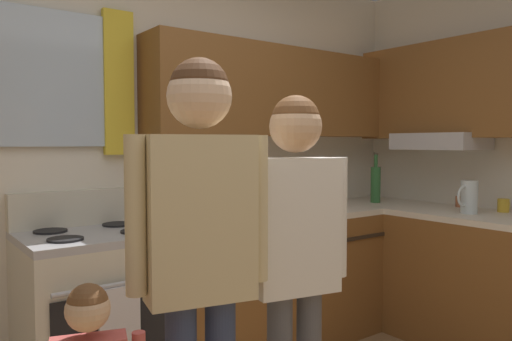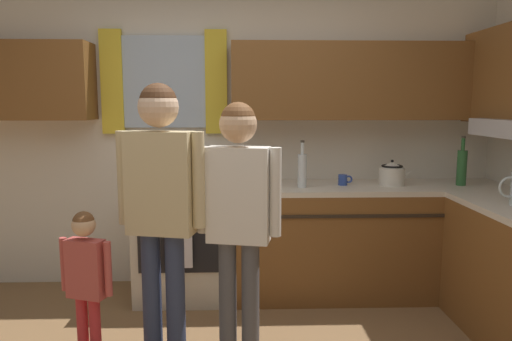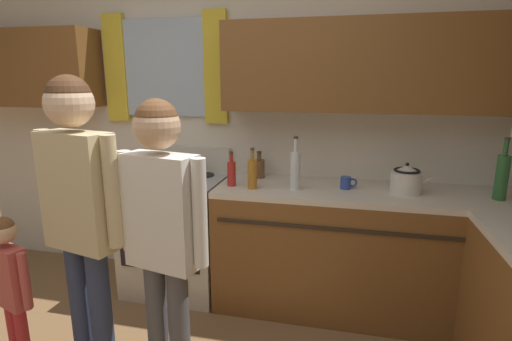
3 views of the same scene
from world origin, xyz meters
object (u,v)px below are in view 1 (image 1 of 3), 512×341
object	(u,v)px
bottle_sauce_red	(184,209)
bottle_squat_brown	(183,205)
bottle_oil_amber	(213,205)
mug_mustard_yellow	(504,205)
bottle_wine_green	(376,183)
water_pitcher	(469,197)
stove_oven	(95,313)
mug_cobalt_blue	(281,206)
cup_terracotta	(461,201)
adult_in_plaid	(295,240)
stovetop_kettle	(323,195)
bottle_tall_clear	(247,196)
adult_holding_child	(200,236)

from	to	relation	value
bottle_sauce_red	bottle_squat_brown	bearing A→B (deg)	63.39
bottle_oil_amber	mug_mustard_yellow	distance (m)	2.00
bottle_wine_green	water_pitcher	bearing A→B (deg)	-89.20
stove_oven	bottle_wine_green	distance (m)	2.29
bottle_oil_amber	mug_mustard_yellow	world-z (taller)	bottle_oil_amber
mug_cobalt_blue	water_pitcher	world-z (taller)	water_pitcher
bottle_oil_amber	cup_terracotta	xyz separation A→B (m)	(1.86, -0.44, -0.07)
bottle_squat_brown	adult_in_plaid	size ratio (longest dim) A/B	0.13
cup_terracotta	stovetop_kettle	xyz separation A→B (m)	(-0.85, 0.56, 0.06)
bottle_tall_clear	bottle_oil_amber	xyz separation A→B (m)	(-0.29, -0.05, -0.03)
mug_mustard_yellow	water_pitcher	bearing A→B (deg)	158.88
bottle_wine_green	stovetop_kettle	distance (m)	0.56
bottle_oil_amber	cup_terracotta	distance (m)	1.92
stove_oven	stovetop_kettle	xyz separation A→B (m)	(1.66, -0.02, 0.53)
adult_in_plaid	mug_mustard_yellow	bearing A→B (deg)	5.23
bottle_oil_amber	mug_cobalt_blue	bearing A→B (deg)	12.94
bottle_wine_green	cup_terracotta	world-z (taller)	bottle_wine_green
mug_cobalt_blue	stovetop_kettle	xyz separation A→B (m)	(0.38, -0.02, 0.05)
bottle_tall_clear	stovetop_kettle	distance (m)	0.73
adult_holding_child	stove_oven	bearing A→B (deg)	90.42
cup_terracotta	bottle_tall_clear	bearing A→B (deg)	162.65
water_pitcher	cup_terracotta	bearing A→B (deg)	38.26
bottle_sauce_red	bottle_oil_amber	world-z (taller)	bottle_oil_amber
bottle_wine_green	bottle_tall_clear	bearing A→B (deg)	-177.55
bottle_squat_brown	mug_cobalt_blue	size ratio (longest dim) A/B	1.79
bottle_squat_brown	stovetop_kettle	xyz separation A→B (m)	(1.04, -0.19, 0.02)
bottle_squat_brown	cup_terracotta	bearing A→B (deg)	-21.87
bottle_wine_green	water_pitcher	size ratio (longest dim) A/B	1.79
adult_holding_child	bottle_wine_green	bearing A→B (deg)	25.63
stove_oven	adult_in_plaid	size ratio (longest dim) A/B	0.71
bottle_wine_green	bottle_sauce_red	distance (m)	1.73
bottle_tall_clear	water_pitcher	distance (m)	1.48
cup_terracotta	bottle_wine_green	bearing A→B (deg)	118.30
bottle_tall_clear	bottle_wine_green	size ratio (longest dim) A/B	0.93
stove_oven	bottle_tall_clear	size ratio (longest dim) A/B	3.00
stove_oven	bottle_tall_clear	xyz separation A→B (m)	(0.93, -0.09, 0.57)
bottle_wine_green	cup_terracotta	bearing A→B (deg)	-61.70
bottle_tall_clear	mug_cobalt_blue	bearing A→B (deg)	14.88
bottle_squat_brown	bottle_tall_clear	bearing A→B (deg)	-40.49
bottle_sauce_red	adult_in_plaid	size ratio (longest dim) A/B	0.16
bottle_sauce_red	water_pitcher	world-z (taller)	bottle_sauce_red
bottle_tall_clear	bottle_wine_green	xyz separation A→B (m)	(1.28, 0.05, 0.01)
mug_mustard_yellow	bottle_sauce_red	bearing A→B (deg)	158.05
adult_in_plaid	bottle_sauce_red	bearing A→B (deg)	87.68
bottle_sauce_red	water_pitcher	size ratio (longest dim) A/B	1.12
adult_in_plaid	bottle_tall_clear	bearing A→B (deg)	64.09
adult_holding_child	adult_in_plaid	world-z (taller)	adult_holding_child
bottle_wine_green	bottle_oil_amber	xyz separation A→B (m)	(-1.57, -0.11, -0.04)
bottle_wine_green	stovetop_kettle	size ratio (longest dim) A/B	1.44
bottle_squat_brown	mug_mustard_yellow	bearing A→B (deg)	-30.12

